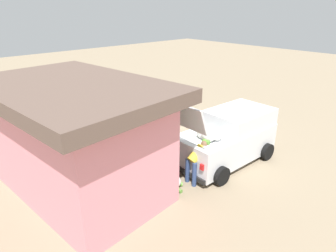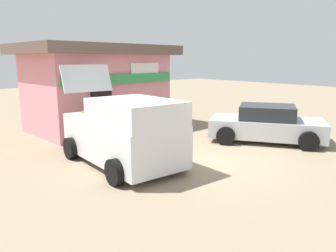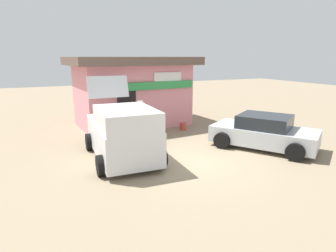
{
  "view_description": "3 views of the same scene",
  "coord_description": "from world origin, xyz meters",
  "views": [
    {
      "loc": [
        -8.12,
        9.88,
        5.58
      ],
      "look_at": [
        0.19,
        2.21,
        0.96
      ],
      "focal_mm": 31.76,
      "sensor_mm": 36.0,
      "label": 1
    },
    {
      "loc": [
        -6.99,
        -6.3,
        2.94
      ],
      "look_at": [
        -0.19,
        1.72,
        0.79
      ],
      "focal_mm": 34.95,
      "sensor_mm": 36.0,
      "label": 2
    },
    {
      "loc": [
        -4.72,
        -8.2,
        3.53
      ],
      "look_at": [
        -0.08,
        2.05,
        0.83
      ],
      "focal_mm": 30.82,
      "sensor_mm": 36.0,
      "label": 3
    }
  ],
  "objects": [
    {
      "name": "ground_plane",
      "position": [
        0.0,
        0.0,
        0.0
      ],
      "size": [
        60.0,
        60.0,
        0.0
      ],
      "primitive_type": "plane",
      "color": "gray"
    },
    {
      "name": "paint_bucket",
      "position": [
        1.68,
        4.12,
        0.18
      ],
      "size": [
        0.32,
        0.32,
        0.37
      ],
      "primitive_type": "cylinder",
      "color": "#BF3F33",
      "rests_on": "ground_plane"
    },
    {
      "name": "customer_bending",
      "position": [
        -2.39,
        3.32,
        0.88
      ],
      "size": [
        0.57,
        0.8,
        1.42
      ],
      "color": "navy",
      "rests_on": "ground_plane"
    },
    {
      "name": "delivery_van",
      "position": [
        -2.17,
        1.3,
        0.96
      ],
      "size": [
        2.32,
        4.37,
        2.78
      ],
      "color": "silver",
      "rests_on": "ground_plane"
    },
    {
      "name": "vendor_standing",
      "position": [
        -0.74,
        3.47,
        0.98
      ],
      "size": [
        0.48,
        0.48,
        1.7
      ],
      "color": "#4C4C51",
      "rests_on": "ground_plane"
    },
    {
      "name": "storefront_bar",
      "position": [
        -0.19,
        6.32,
        1.84
      ],
      "size": [
        6.58,
        4.62,
        3.53
      ],
      "color": "pink",
      "rests_on": "ground_plane"
    },
    {
      "name": "unloaded_banana_pile",
      "position": [
        -2.06,
        4.11,
        0.21
      ],
      "size": [
        0.95,
        0.66,
        0.45
      ],
      "color": "silver",
      "rests_on": "ground_plane"
    },
    {
      "name": "parked_sedan",
      "position": [
        3.27,
        0.26,
        0.62
      ],
      "size": [
        3.68,
        4.3,
        1.32
      ],
      "color": "#B2B7BC",
      "rests_on": "ground_plane"
    }
  ]
}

